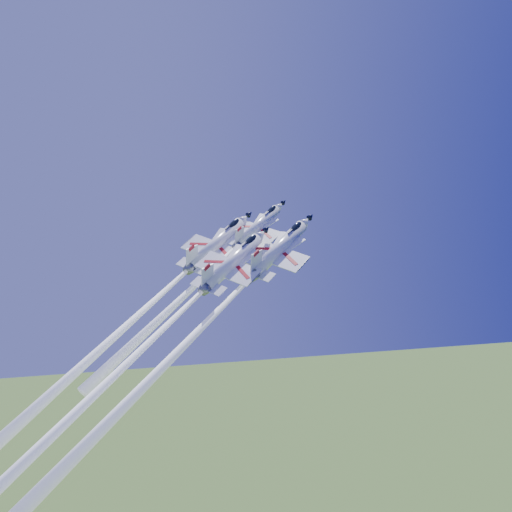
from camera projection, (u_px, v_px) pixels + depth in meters
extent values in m
cylinder|color=white|center=(258.00, 226.00, 99.78)|extent=(5.65, 7.85, 10.53)
cone|color=white|center=(279.00, 206.00, 103.54)|extent=(3.01, 3.16, 3.06)
cone|color=black|center=(284.00, 202.00, 104.42)|extent=(1.52, 1.59, 1.54)
cone|color=slate|center=(237.00, 246.00, 96.30)|extent=(2.71, 2.63, 2.22)
ellipsoid|color=black|center=(272.00, 210.00, 101.80)|extent=(2.88, 2.42, 2.43)
cube|color=black|center=(267.00, 213.00, 100.86)|extent=(0.94, 0.72, 0.82)
cube|color=white|center=(254.00, 231.00, 99.29)|extent=(8.39, 8.45, 4.25)
cube|color=white|center=(260.00, 219.00, 101.74)|extent=(2.97, 2.27, 1.97)
cube|color=white|center=(271.00, 222.00, 100.49)|extent=(2.97, 2.27, 1.97)
cube|color=white|center=(240.00, 244.00, 96.87)|extent=(4.50, 4.59, 2.26)
cube|color=white|center=(239.00, 236.00, 96.05)|extent=(2.53, 2.52, 3.52)
cube|color=#A00814|center=(239.00, 229.00, 95.40)|extent=(1.07, 0.88, 1.06)
cube|color=black|center=(259.00, 230.00, 100.32)|extent=(7.17, 4.56, 5.22)
sphere|color=white|center=(236.00, 247.00, 96.17)|extent=(1.05, 1.08, 1.01)
cone|color=white|center=(168.00, 311.00, 86.56)|extent=(12.18, 19.54, 29.25)
cylinder|color=white|center=(216.00, 244.00, 97.61)|extent=(6.66, 9.25, 12.41)
cone|color=white|center=(244.00, 219.00, 102.05)|extent=(3.54, 3.72, 3.61)
cone|color=black|center=(250.00, 214.00, 103.08)|extent=(1.79, 1.87, 1.81)
cone|color=slate|center=(189.00, 269.00, 93.52)|extent=(3.19, 3.10, 2.62)
ellipsoid|color=black|center=(234.00, 224.00, 99.99)|extent=(3.40, 2.86, 2.86)
cube|color=black|center=(228.00, 228.00, 98.88)|extent=(1.10, 0.85, 0.97)
cube|color=white|center=(212.00, 250.00, 97.03)|extent=(9.89, 9.96, 5.01)
cube|color=white|center=(220.00, 235.00, 99.92)|extent=(3.50, 2.68, 2.33)
cube|color=white|center=(232.00, 239.00, 98.45)|extent=(3.50, 2.68, 2.33)
cube|color=white|center=(193.00, 266.00, 94.18)|extent=(5.30, 5.41, 2.67)
cube|color=white|center=(192.00, 256.00, 93.21)|extent=(2.98, 2.97, 4.15)
cube|color=#A00814|center=(191.00, 248.00, 92.45)|extent=(1.26, 1.04, 1.25)
cube|color=black|center=(218.00, 249.00, 98.25)|extent=(8.45, 5.37, 6.15)
sphere|color=white|center=(188.00, 270.00, 93.36)|extent=(1.23, 1.27, 1.20)
cone|color=white|center=(85.00, 363.00, 80.80)|extent=(15.61, 25.26, 38.02)
cylinder|color=white|center=(279.00, 249.00, 90.87)|extent=(6.59, 9.15, 12.28)
cone|color=white|center=(305.00, 222.00, 95.26)|extent=(3.51, 3.68, 3.57)
cone|color=black|center=(311.00, 216.00, 96.28)|extent=(1.77, 1.85, 1.79)
cone|color=slate|center=(253.00, 276.00, 86.82)|extent=(3.16, 3.07, 2.59)
ellipsoid|color=black|center=(296.00, 227.00, 93.23)|extent=(3.36, 2.83, 2.83)
cube|color=black|center=(290.00, 232.00, 92.13)|extent=(1.09, 0.84, 0.96)
cube|color=white|center=(275.00, 255.00, 90.30)|extent=(9.79, 9.86, 4.95)
cube|color=white|center=(281.00, 239.00, 93.16)|extent=(3.47, 2.65, 2.30)
cube|color=white|center=(295.00, 243.00, 91.70)|extent=(3.47, 2.65, 2.30)
cube|color=white|center=(257.00, 272.00, 87.48)|extent=(5.25, 5.35, 2.64)
cube|color=white|center=(256.00, 262.00, 86.52)|extent=(2.95, 2.94, 4.10)
cube|color=#A00814|center=(256.00, 253.00, 85.77)|extent=(1.25, 1.03, 1.24)
cube|color=black|center=(280.00, 254.00, 91.51)|extent=(8.36, 5.31, 6.08)
sphere|color=white|center=(251.00, 277.00, 86.67)|extent=(1.22, 1.26, 1.18)
cone|color=white|center=(147.00, 383.00, 73.72)|extent=(15.98, 25.94, 39.12)
cylinder|color=white|center=(233.00, 262.00, 88.35)|extent=(6.41, 8.91, 11.95)
cone|color=white|center=(261.00, 235.00, 92.62)|extent=(3.41, 3.58, 3.47)
cone|color=black|center=(267.00, 229.00, 93.62)|extent=(1.72, 1.80, 1.75)
cone|color=slate|center=(204.00, 290.00, 84.41)|extent=(3.07, 2.99, 2.52)
ellipsoid|color=black|center=(251.00, 240.00, 90.65)|extent=(3.27, 2.75, 2.76)
cube|color=black|center=(244.00, 245.00, 89.58)|extent=(1.06, 0.82, 0.93)
cube|color=white|center=(228.00, 268.00, 87.80)|extent=(9.53, 9.59, 4.82)
cube|color=white|center=(236.00, 251.00, 90.58)|extent=(3.37, 2.58, 2.24)
cube|color=white|center=(249.00, 256.00, 89.16)|extent=(3.37, 2.58, 2.24)
cube|color=white|center=(208.00, 286.00, 85.05)|extent=(5.11, 5.21, 2.57)
cube|color=white|center=(207.00, 276.00, 84.12)|extent=(2.87, 2.86, 3.99)
cube|color=#A00814|center=(207.00, 267.00, 83.39)|extent=(1.22, 1.00, 1.20)
cube|color=black|center=(234.00, 267.00, 88.97)|extent=(8.14, 5.17, 5.92)
sphere|color=white|center=(203.00, 291.00, 84.26)|extent=(1.19, 1.22, 1.15)
cone|color=white|center=(63.00, 425.00, 69.25)|extent=(18.00, 29.59, 44.99)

